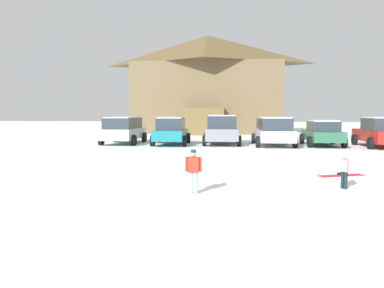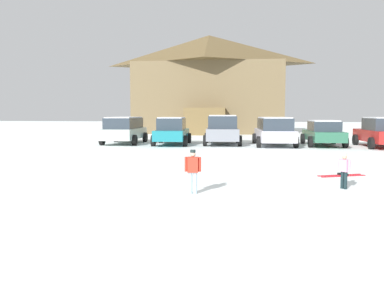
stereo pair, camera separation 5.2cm
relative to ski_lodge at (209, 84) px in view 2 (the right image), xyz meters
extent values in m
plane|color=white|center=(3.52, -30.68, -4.87)|extent=(160.00, 160.00, 0.00)
cube|color=brown|center=(0.00, 0.07, -1.52)|extent=(14.25, 7.66, 6.70)
pyramid|color=brown|center=(0.00, 0.07, 3.28)|extent=(14.86, 8.28, 2.90)
cube|color=brown|center=(0.12, -4.48, -3.67)|extent=(3.65, 1.89, 2.40)
cube|color=#B7C8C0|center=(-3.83, -14.72, -4.23)|extent=(2.04, 4.55, 0.65)
cube|color=#2D3842|center=(-3.82, -14.81, -3.58)|extent=(1.78, 3.46, 0.65)
cube|color=white|center=(-3.82, -14.81, -3.22)|extent=(1.66, 3.29, 0.06)
cylinder|color=black|center=(-4.88, -13.38, -4.55)|extent=(0.25, 0.65, 0.64)
cylinder|color=black|center=(-2.89, -13.29, -4.55)|extent=(0.25, 0.65, 0.64)
cylinder|color=black|center=(-4.76, -16.15, -4.55)|extent=(0.25, 0.65, 0.64)
cylinder|color=black|center=(-2.77, -16.06, -4.55)|extent=(0.25, 0.65, 0.64)
cube|color=teal|center=(-0.70, -15.02, -4.25)|extent=(2.00, 4.28, 0.60)
cube|color=#2D3842|center=(-0.69, -15.23, -3.60)|extent=(1.66, 2.27, 0.69)
cube|color=white|center=(-0.69, -15.23, -3.23)|extent=(1.55, 2.15, 0.06)
cylinder|color=black|center=(-1.72, -13.79, -4.55)|extent=(0.26, 0.65, 0.64)
cylinder|color=black|center=(0.14, -13.67, -4.55)|extent=(0.26, 0.65, 0.64)
cylinder|color=black|center=(-1.55, -16.37, -4.55)|extent=(0.26, 0.65, 0.64)
cylinder|color=black|center=(0.31, -16.25, -4.55)|extent=(0.26, 0.65, 0.64)
cube|color=gray|center=(2.32, -14.52, -4.21)|extent=(2.18, 4.18, 0.69)
cube|color=#2D3842|center=(2.33, -14.61, -3.49)|extent=(1.88, 3.20, 0.73)
cube|color=white|center=(2.33, -14.61, -3.10)|extent=(1.76, 3.03, 0.06)
cylinder|color=black|center=(1.22, -13.35, -4.55)|extent=(0.27, 0.65, 0.64)
cylinder|color=black|center=(3.23, -13.20, -4.55)|extent=(0.27, 0.65, 0.64)
cylinder|color=black|center=(1.41, -15.85, -4.55)|extent=(0.27, 0.65, 0.64)
cylinder|color=black|center=(3.42, -15.70, -4.55)|extent=(0.27, 0.65, 0.64)
cube|color=white|center=(5.40, -14.86, -4.24)|extent=(2.19, 4.89, 0.62)
cube|color=#2D3842|center=(5.41, -14.96, -3.59)|extent=(1.89, 3.73, 0.68)
cube|color=white|center=(5.41, -14.96, -3.22)|extent=(1.77, 3.54, 0.06)
cylinder|color=black|center=(4.29, -13.45, -4.55)|extent=(0.26, 0.65, 0.64)
cylinder|color=black|center=(6.32, -13.32, -4.55)|extent=(0.26, 0.65, 0.64)
cylinder|color=black|center=(4.48, -16.41, -4.55)|extent=(0.26, 0.65, 0.64)
cylinder|color=black|center=(6.51, -16.28, -4.55)|extent=(0.26, 0.65, 0.64)
cube|color=#2B634A|center=(8.26, -14.53, -4.27)|extent=(1.79, 4.33, 0.56)
cube|color=#2D3842|center=(8.26, -14.75, -3.71)|extent=(1.55, 2.26, 0.56)
cube|color=white|center=(8.26, -14.75, -3.40)|extent=(1.44, 2.15, 0.06)
cylinder|color=black|center=(7.31, -13.21, -4.55)|extent=(0.23, 0.64, 0.64)
cylinder|color=black|center=(9.17, -13.19, -4.55)|extent=(0.23, 0.64, 0.64)
cylinder|color=black|center=(7.35, -15.88, -4.55)|extent=(0.23, 0.64, 0.64)
cylinder|color=black|center=(9.21, -15.85, -4.55)|extent=(0.23, 0.64, 0.64)
cube|color=red|center=(11.28, -15.06, -4.23)|extent=(1.80, 4.52, 0.65)
cube|color=#2D3842|center=(11.28, -15.29, -3.57)|extent=(1.55, 2.36, 0.67)
cube|color=white|center=(11.28, -15.29, -3.21)|extent=(1.45, 2.24, 0.06)
cylinder|color=black|center=(10.33, -13.69, -4.55)|extent=(0.23, 0.64, 0.64)
cylinder|color=black|center=(10.38, -16.47, -4.55)|extent=(0.23, 0.64, 0.64)
cylinder|color=#16272B|center=(6.30, -27.69, -4.65)|extent=(0.08, 0.08, 0.44)
cylinder|color=#16272B|center=(6.24, -27.62, -4.65)|extent=(0.08, 0.08, 0.44)
cube|color=pink|center=(6.27, -27.65, -4.28)|extent=(0.24, 0.25, 0.31)
cylinder|color=pink|center=(6.36, -27.76, -4.27)|extent=(0.06, 0.06, 0.29)
cylinder|color=pink|center=(6.18, -27.55, -4.27)|extent=(0.06, 0.06, 0.29)
sphere|color=tan|center=(6.27, -27.65, -4.07)|extent=(0.11, 0.11, 0.11)
cylinder|color=beige|center=(6.27, -27.65, -4.01)|extent=(0.11, 0.11, 0.05)
cylinder|color=#9DB8C6|center=(2.52, -28.80, -4.61)|extent=(0.09, 0.09, 0.51)
cylinder|color=#9DB8C6|center=(2.64, -28.79, -4.61)|extent=(0.09, 0.09, 0.51)
cube|color=red|center=(2.58, -28.80, -4.17)|extent=(0.26, 0.17, 0.36)
cylinder|color=red|center=(2.42, -28.81, -4.17)|extent=(0.07, 0.07, 0.35)
cylinder|color=red|center=(2.74, -28.78, -4.17)|extent=(0.07, 0.07, 0.35)
sphere|color=tan|center=(2.58, -28.80, -3.93)|extent=(0.13, 0.13, 0.13)
cylinder|color=#1E2B2A|center=(2.58, -28.80, -3.86)|extent=(0.13, 0.13, 0.06)
cube|color=red|center=(6.73, -25.71, -4.86)|extent=(1.41, 0.65, 0.02)
cube|color=black|center=(6.78, -25.69, -4.82)|extent=(0.22, 0.15, 0.06)
cube|color=red|center=(6.66, -25.52, -4.86)|extent=(1.41, 0.65, 0.02)
cube|color=black|center=(6.70, -25.50, -4.82)|extent=(0.22, 0.15, 0.06)
camera|label=1|loc=(3.79, -37.44, -2.97)|focal=35.00mm
camera|label=2|loc=(3.84, -37.44, -2.97)|focal=35.00mm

